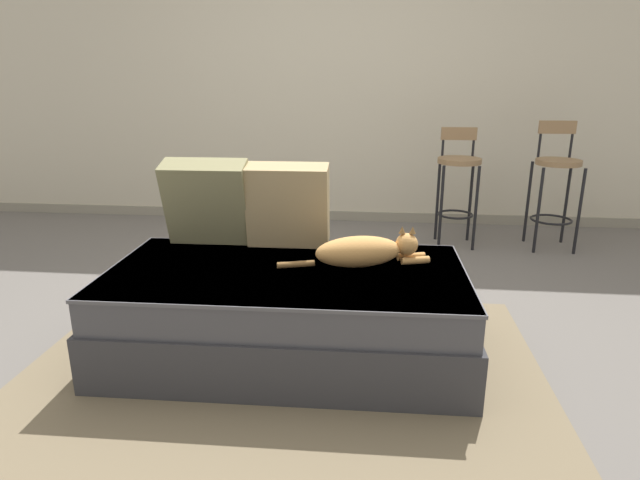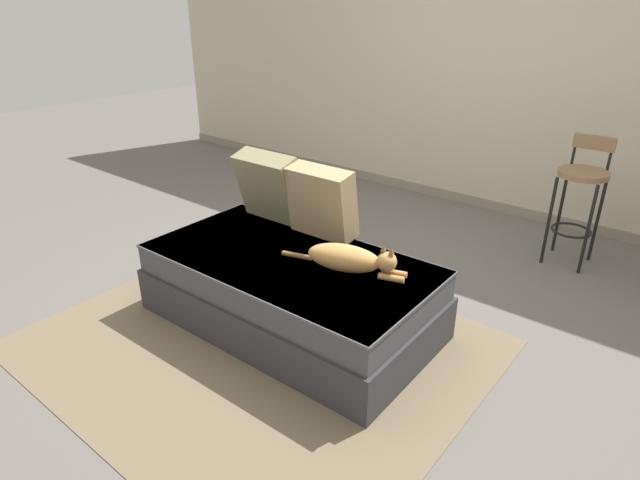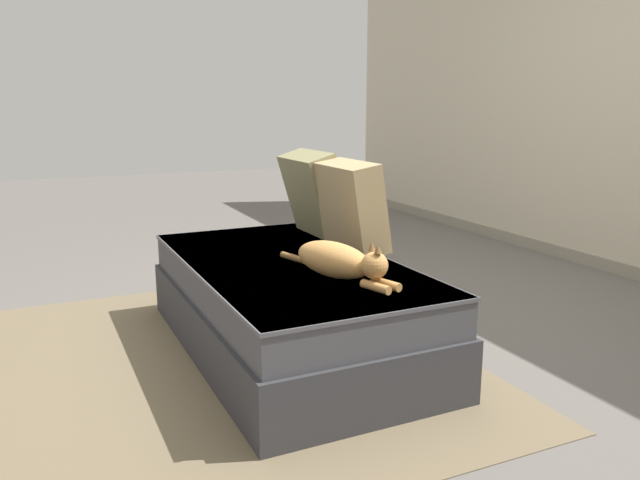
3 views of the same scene
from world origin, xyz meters
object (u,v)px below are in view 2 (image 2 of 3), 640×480
(throw_pillow_corner, at_px, (270,186))
(cat, at_px, (349,259))
(throw_pillow_middle, at_px, (322,202))
(bar_stool_near_window, at_px, (581,189))
(couch, at_px, (290,290))

(throw_pillow_corner, xyz_separation_m, cat, (0.85, -0.27, -0.16))
(throw_pillow_middle, distance_m, bar_stool_near_window, 1.93)
(couch, distance_m, throw_pillow_middle, 0.58)
(couch, bearing_deg, cat, 13.12)
(couch, bearing_deg, bar_stool_near_window, 61.22)
(couch, xyz_separation_m, throw_pillow_corner, (-0.48, 0.36, 0.46))
(couch, relative_size, throw_pillow_middle, 3.86)
(throw_pillow_corner, relative_size, bar_stool_near_window, 0.50)
(throw_pillow_corner, distance_m, bar_stool_near_window, 2.21)
(bar_stool_near_window, bearing_deg, cat, -110.62)
(throw_pillow_corner, height_order, bar_stool_near_window, bar_stool_near_window)
(throw_pillow_corner, bearing_deg, couch, -36.51)
(throw_pillow_middle, bearing_deg, couch, -82.35)
(cat, bearing_deg, throw_pillow_corner, 162.34)
(couch, height_order, cat, cat)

